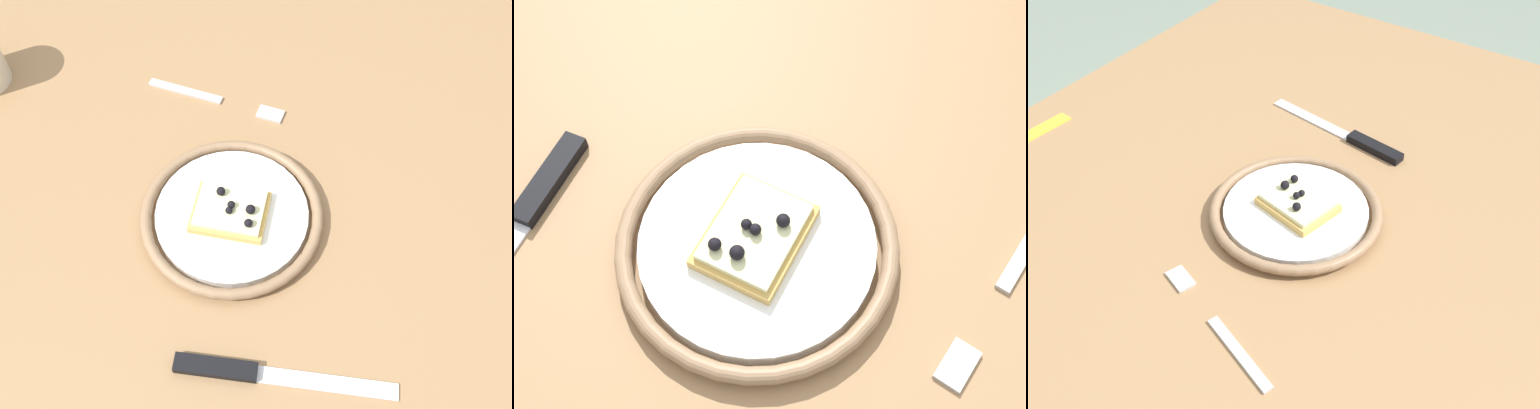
# 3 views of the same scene
# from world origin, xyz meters

# --- Properties ---
(dining_table) EXTENTS (1.14, 0.92, 0.73)m
(dining_table) POSITION_xyz_m (0.00, 0.00, 0.64)
(dining_table) COLOR #936D47
(dining_table) RESTS_ON ground_plane
(plate) EXTENTS (0.22, 0.22, 0.02)m
(plate) POSITION_xyz_m (-0.01, -0.04, 0.74)
(plate) COLOR white
(plate) RESTS_ON dining_table
(pizza_slice_near) EXTENTS (0.09, 0.10, 0.03)m
(pizza_slice_near) POSITION_xyz_m (-0.01, -0.04, 0.75)
(pizza_slice_near) COLOR tan
(pizza_slice_near) RESTS_ON plate
(knife) EXTENTS (0.05, 0.24, 0.01)m
(knife) POSITION_xyz_m (0.18, -0.02, 0.73)
(knife) COLOR silver
(knife) RESTS_ON dining_table
(fork) EXTENTS (0.09, 0.19, 0.00)m
(fork) POSITION_xyz_m (-0.20, -0.06, 0.73)
(fork) COLOR #BCBCBC
(fork) RESTS_ON dining_table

